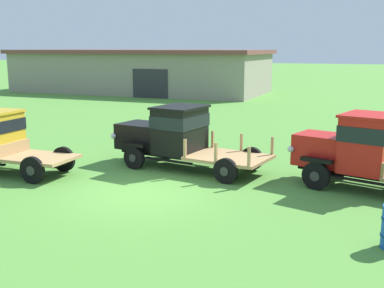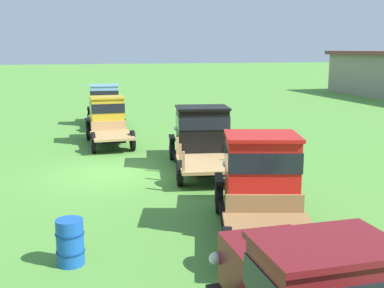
# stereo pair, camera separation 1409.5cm
# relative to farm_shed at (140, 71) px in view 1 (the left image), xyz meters

# --- Properties ---
(ground_plane) EXTENTS (240.00, 240.00, 0.00)m
(ground_plane) POSITION_rel_farm_shed_xyz_m (15.32, -29.04, -2.00)
(ground_plane) COLOR #518E38
(farm_shed) EXTENTS (23.77, 10.52, 3.96)m
(farm_shed) POSITION_rel_farm_shed_xyz_m (0.00, 0.00, 0.00)
(farm_shed) COLOR gray
(farm_shed) RESTS_ON ground
(vintage_truck_midrow_center) EXTENTS (5.87, 2.84, 2.18)m
(vintage_truck_midrow_center) POSITION_rel_farm_shed_xyz_m (14.96, -25.85, -0.86)
(vintage_truck_midrow_center) COLOR black
(vintage_truck_midrow_center) RESTS_ON ground
(vintage_truck_far_side) EXTENTS (5.34, 3.07, 2.27)m
(vintage_truck_far_side) POSITION_rel_farm_shed_xyz_m (21.18, -26.25, -0.80)
(vintage_truck_far_side) COLOR black
(vintage_truck_far_side) RESTS_ON ground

